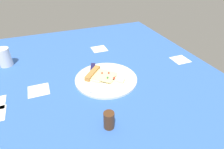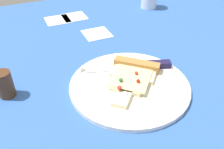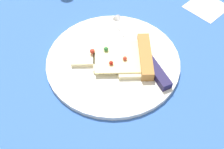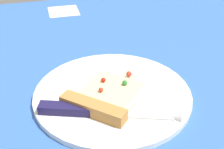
# 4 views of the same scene
# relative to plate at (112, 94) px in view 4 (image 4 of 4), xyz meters

# --- Properties ---
(ground_plane) EXTENTS (1.30, 1.30, 0.03)m
(ground_plane) POSITION_rel_plate_xyz_m (-0.08, 0.10, -0.02)
(ground_plane) COLOR #3360B7
(ground_plane) RESTS_ON ground
(plate) EXTENTS (0.29, 0.29, 0.01)m
(plate) POSITION_rel_plate_xyz_m (0.00, 0.00, 0.00)
(plate) COLOR white
(plate) RESTS_ON ground_plane
(pizza_slice) EXTENTS (0.18, 0.18, 0.02)m
(pizza_slice) POSITION_rel_plate_xyz_m (-0.02, 0.02, 0.01)
(pizza_slice) COLOR beige
(pizza_slice) RESTS_ON plate
(knife) EXTENTS (0.10, 0.23, 0.02)m
(knife) POSITION_rel_plate_xyz_m (-0.05, 0.04, 0.01)
(knife) COLOR silver
(knife) RESTS_ON plate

